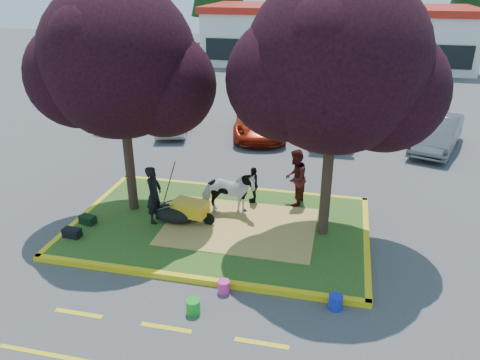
% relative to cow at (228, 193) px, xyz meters
% --- Properties ---
extents(ground, '(90.00, 90.00, 0.00)m').
position_rel_cow_xyz_m(ground, '(-0.10, -0.64, -0.83)').
color(ground, '#424244').
rests_on(ground, ground).
extents(median_island, '(8.00, 5.00, 0.15)m').
position_rel_cow_xyz_m(median_island, '(-0.10, -0.64, -0.76)').
color(median_island, '#2A4C17').
rests_on(median_island, ground).
extents(curb_near, '(8.30, 0.16, 0.15)m').
position_rel_cow_xyz_m(curb_near, '(-0.10, -3.22, -0.76)').
color(curb_near, yellow).
rests_on(curb_near, ground).
extents(curb_far, '(8.30, 0.16, 0.15)m').
position_rel_cow_xyz_m(curb_far, '(-0.10, 1.94, -0.76)').
color(curb_far, yellow).
rests_on(curb_far, ground).
extents(curb_left, '(0.16, 5.30, 0.15)m').
position_rel_cow_xyz_m(curb_left, '(-4.18, -0.64, -0.76)').
color(curb_left, yellow).
rests_on(curb_left, ground).
extents(curb_right, '(0.16, 5.30, 0.15)m').
position_rel_cow_xyz_m(curb_right, '(3.98, -0.64, -0.76)').
color(curb_right, yellow).
rests_on(curb_right, ground).
extents(straw_bedding, '(4.20, 3.00, 0.01)m').
position_rel_cow_xyz_m(straw_bedding, '(0.50, -0.64, -0.68)').
color(straw_bedding, tan).
rests_on(straw_bedding, median_island).
extents(tree_purple_left, '(5.06, 4.20, 6.51)m').
position_rel_cow_xyz_m(tree_purple_left, '(-2.88, -0.26, 3.53)').
color(tree_purple_left, black).
rests_on(tree_purple_left, median_island).
extents(tree_purple_right, '(5.30, 4.40, 6.82)m').
position_rel_cow_xyz_m(tree_purple_right, '(2.82, -0.46, 3.73)').
color(tree_purple_right, black).
rests_on(tree_purple_right, median_island).
extents(fire_lane_stripe_a, '(1.10, 0.12, 0.01)m').
position_rel_cow_xyz_m(fire_lane_stripe_a, '(-2.10, -4.84, -0.83)').
color(fire_lane_stripe_a, yellow).
rests_on(fire_lane_stripe_a, ground).
extents(fire_lane_stripe_b, '(1.10, 0.12, 0.01)m').
position_rel_cow_xyz_m(fire_lane_stripe_b, '(-0.10, -4.84, -0.83)').
color(fire_lane_stripe_b, yellow).
rests_on(fire_lane_stripe_b, ground).
extents(fire_lane_stripe_c, '(1.10, 0.12, 0.01)m').
position_rel_cow_xyz_m(fire_lane_stripe_c, '(1.90, -4.84, -0.83)').
color(fire_lane_stripe_c, yellow).
rests_on(fire_lane_stripe_c, ground).
extents(retail_building, '(20.40, 8.40, 4.40)m').
position_rel_cow_xyz_m(retail_building, '(1.90, 27.34, 1.42)').
color(retail_building, silver).
rests_on(retail_building, ground).
extents(cow, '(1.70, 0.95, 1.36)m').
position_rel_cow_xyz_m(cow, '(0.00, 0.00, 0.00)').
color(cow, white).
rests_on(cow, median_island).
extents(calf, '(1.45, 1.16, 0.55)m').
position_rel_cow_xyz_m(calf, '(-1.34, -0.80, -0.41)').
color(calf, black).
rests_on(calf, median_island).
extents(handler, '(0.41, 0.62, 1.68)m').
position_rel_cow_xyz_m(handler, '(-1.93, -0.87, 0.16)').
color(handler, black).
rests_on(handler, median_island).
extents(visitor_a, '(0.79, 0.95, 1.76)m').
position_rel_cow_xyz_m(visitor_a, '(1.82, 1.10, 0.20)').
color(visitor_a, '#401213').
rests_on(visitor_a, median_island).
extents(visitor_b, '(0.44, 0.73, 1.17)m').
position_rel_cow_xyz_m(visitor_b, '(0.57, 0.95, -0.10)').
color(visitor_b, black).
rests_on(visitor_b, median_island).
extents(wheelbarrow, '(1.77, 0.75, 0.67)m').
position_rel_cow_xyz_m(wheelbarrow, '(-0.91, -0.75, -0.22)').
color(wheelbarrow, black).
rests_on(wheelbarrow, median_island).
extents(gear_bag_dark, '(0.50, 0.29, 0.24)m').
position_rel_cow_xyz_m(gear_bag_dark, '(-3.80, -2.21, -0.56)').
color(gear_bag_dark, black).
rests_on(gear_bag_dark, median_island).
extents(gear_bag_green, '(0.49, 0.37, 0.24)m').
position_rel_cow_xyz_m(gear_bag_green, '(-3.77, -1.44, -0.56)').
color(gear_bag_green, black).
rests_on(gear_bag_green, median_island).
extents(bucket_green, '(0.40, 0.40, 0.33)m').
position_rel_cow_xyz_m(bucket_green, '(0.30, -4.27, -0.67)').
color(bucket_green, green).
rests_on(bucket_green, ground).
extents(bucket_pink, '(0.33, 0.33, 0.31)m').
position_rel_cow_xyz_m(bucket_pink, '(0.76, -3.44, -0.68)').
color(bucket_pink, '#DE318D').
rests_on(bucket_pink, ground).
extents(bucket_blue, '(0.35, 0.35, 0.34)m').
position_rel_cow_xyz_m(bucket_blue, '(3.27, -3.44, -0.66)').
color(bucket_blue, '#192DC8').
rests_on(bucket_blue, ground).
extents(car_black, '(2.18, 4.42, 1.45)m').
position_rel_cow_xyz_m(car_black, '(-6.92, 8.24, -0.11)').
color(car_black, black).
rests_on(car_black, ground).
extents(car_silver, '(2.20, 3.94, 1.23)m').
position_rel_cow_xyz_m(car_silver, '(-4.52, 7.61, -0.22)').
color(car_silver, '#AFB3B7').
rests_on(car_silver, ground).
extents(car_red, '(3.09, 5.19, 1.35)m').
position_rel_cow_xyz_m(car_red, '(-0.56, 8.04, -0.16)').
color(car_red, maroon).
rests_on(car_red, ground).
extents(car_white, '(2.28, 5.30, 1.52)m').
position_rel_cow_xyz_m(car_white, '(2.60, 8.79, -0.07)').
color(car_white, silver).
rests_on(car_white, ground).
extents(car_grey, '(2.71, 4.50, 1.40)m').
position_rel_cow_xyz_m(car_grey, '(6.89, 7.72, -0.13)').
color(car_grey, '#525359').
rests_on(car_grey, ground).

